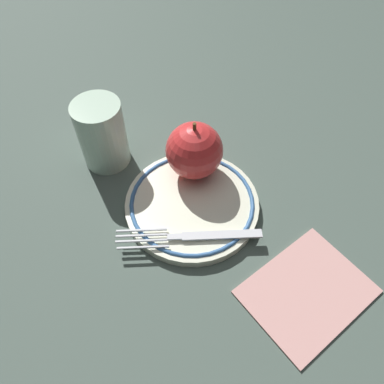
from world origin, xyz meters
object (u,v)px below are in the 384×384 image
object	(u,v)px
apple_red_whole	(194,151)
napkin_folded	(307,291)
drinking_glass	(102,134)
plate	(192,204)
fork	(193,236)

from	to	relation	value
apple_red_whole	napkin_folded	bearing A→B (deg)	66.22
apple_red_whole	drinking_glass	size ratio (longest dim) A/B	0.86
apple_red_whole	drinking_glass	distance (m)	0.14
plate	fork	distance (m)	0.06
fork	napkin_folded	xyz separation A→B (m)	(-0.01, 0.16, -0.01)
plate	drinking_glass	distance (m)	0.17
plate	drinking_glass	bearing A→B (deg)	-95.98
plate	apple_red_whole	bearing A→B (deg)	-153.94
plate	drinking_glass	size ratio (longest dim) A/B	1.78
apple_red_whole	plate	bearing A→B (deg)	26.06
plate	napkin_folded	size ratio (longest dim) A/B	1.27
apple_red_whole	napkin_folded	size ratio (longest dim) A/B	0.62
fork	napkin_folded	distance (m)	0.16
drinking_glass	plate	bearing A→B (deg)	84.02
plate	napkin_folded	xyz separation A→B (m)	(0.04, 0.19, -0.01)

